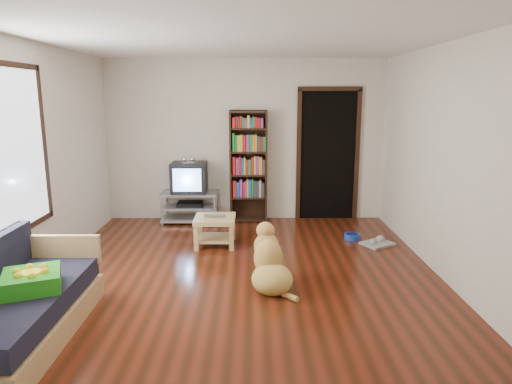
{
  "coord_description": "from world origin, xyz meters",
  "views": [
    {
      "loc": [
        0.12,
        -4.94,
        2.03
      ],
      "look_at": [
        0.16,
        0.36,
        0.9
      ],
      "focal_mm": 32.0,
      "sensor_mm": 36.0,
      "label": 1
    }
  ],
  "objects_px": {
    "laptop": "(215,217)",
    "grey_rag": "(377,244)",
    "green_cushion": "(32,281)",
    "tv_stand": "(190,206)",
    "crt_tv": "(189,177)",
    "coffee_table": "(215,225)",
    "sofa": "(17,309)",
    "dog_bowl": "(352,236)",
    "bookshelf": "(248,160)",
    "dog": "(270,264)"
  },
  "relations": [
    {
      "from": "laptop",
      "to": "grey_rag",
      "type": "xyz_separation_m",
      "value": [
        2.24,
        0.02,
        -0.4
      ]
    },
    {
      "from": "green_cushion",
      "to": "tv_stand",
      "type": "height_order",
      "value": "green_cushion"
    },
    {
      "from": "tv_stand",
      "to": "crt_tv",
      "type": "xyz_separation_m",
      "value": [
        0.0,
        0.02,
        0.47
      ]
    },
    {
      "from": "grey_rag",
      "to": "tv_stand",
      "type": "xyz_separation_m",
      "value": [
        -2.74,
        1.18,
        0.25
      ]
    },
    {
      "from": "coffee_table",
      "to": "grey_rag",
      "type": "bearing_deg",
      "value": -0.23
    },
    {
      "from": "crt_tv",
      "to": "sofa",
      "type": "xyz_separation_m",
      "value": [
        -0.97,
        -3.65,
        -0.48
      ]
    },
    {
      "from": "tv_stand",
      "to": "dog_bowl",
      "type": "bearing_deg",
      "value": -20.81
    },
    {
      "from": "laptop",
      "to": "coffee_table",
      "type": "xyz_separation_m",
      "value": [
        -0.0,
        0.03,
        -0.13
      ]
    },
    {
      "from": "laptop",
      "to": "dog_bowl",
      "type": "bearing_deg",
      "value": 6.0
    },
    {
      "from": "tv_stand",
      "to": "crt_tv",
      "type": "distance_m",
      "value": 0.47
    },
    {
      "from": "green_cushion",
      "to": "sofa",
      "type": "xyz_separation_m",
      "value": [
        -0.12,
        -0.06,
        -0.23
      ]
    },
    {
      "from": "grey_rag",
      "to": "coffee_table",
      "type": "height_order",
      "value": "coffee_table"
    },
    {
      "from": "green_cushion",
      "to": "bookshelf",
      "type": "bearing_deg",
      "value": 41.71
    },
    {
      "from": "green_cushion",
      "to": "dog",
      "type": "height_order",
      "value": "dog"
    },
    {
      "from": "sofa",
      "to": "dog",
      "type": "xyz_separation_m",
      "value": [
        2.17,
        1.05,
        -0.01
      ]
    },
    {
      "from": "tv_stand",
      "to": "coffee_table",
      "type": "xyz_separation_m",
      "value": [
        0.5,
        -1.17,
        0.01
      ]
    },
    {
      "from": "laptop",
      "to": "dog_bowl",
      "type": "xyz_separation_m",
      "value": [
        1.94,
        0.27,
        -0.37
      ]
    },
    {
      "from": "laptop",
      "to": "grey_rag",
      "type": "bearing_deg",
      "value": -1.4
    },
    {
      "from": "dog_bowl",
      "to": "sofa",
      "type": "height_order",
      "value": "sofa"
    },
    {
      "from": "laptop",
      "to": "grey_rag",
      "type": "height_order",
      "value": "laptop"
    },
    {
      "from": "tv_stand",
      "to": "laptop",
      "type": "bearing_deg",
      "value": -67.38
    },
    {
      "from": "grey_rag",
      "to": "sofa",
      "type": "xyz_separation_m",
      "value": [
        -3.72,
        -2.45,
        0.25
      ]
    },
    {
      "from": "dog_bowl",
      "to": "crt_tv",
      "type": "bearing_deg",
      "value": 158.74
    },
    {
      "from": "grey_rag",
      "to": "sofa",
      "type": "distance_m",
      "value": 4.46
    },
    {
      "from": "dog_bowl",
      "to": "crt_tv",
      "type": "height_order",
      "value": "crt_tv"
    },
    {
      "from": "sofa",
      "to": "crt_tv",
      "type": "bearing_deg",
      "value": 75.07
    },
    {
      "from": "tv_stand",
      "to": "green_cushion",
      "type": "bearing_deg",
      "value": -103.38
    },
    {
      "from": "grey_rag",
      "to": "crt_tv",
      "type": "bearing_deg",
      "value": 156.36
    },
    {
      "from": "crt_tv",
      "to": "bookshelf",
      "type": "distance_m",
      "value": 0.99
    },
    {
      "from": "dog_bowl",
      "to": "coffee_table",
      "type": "height_order",
      "value": "coffee_table"
    },
    {
      "from": "laptop",
      "to": "bookshelf",
      "type": "distance_m",
      "value": 1.49
    },
    {
      "from": "tv_stand",
      "to": "crt_tv",
      "type": "bearing_deg",
      "value": 90.0
    },
    {
      "from": "coffee_table",
      "to": "dog",
      "type": "relative_size",
      "value": 0.69
    },
    {
      "from": "laptop",
      "to": "dog",
      "type": "height_order",
      "value": "dog"
    },
    {
      "from": "dog_bowl",
      "to": "sofa",
      "type": "bearing_deg",
      "value": -141.67
    },
    {
      "from": "crt_tv",
      "to": "dog",
      "type": "distance_m",
      "value": 2.91
    },
    {
      "from": "tv_stand",
      "to": "sofa",
      "type": "relative_size",
      "value": 0.5
    },
    {
      "from": "bookshelf",
      "to": "coffee_table",
      "type": "relative_size",
      "value": 3.27
    },
    {
      "from": "bookshelf",
      "to": "sofa",
      "type": "distance_m",
      "value": 4.26
    },
    {
      "from": "green_cushion",
      "to": "coffee_table",
      "type": "distance_m",
      "value": 2.76
    },
    {
      "from": "sofa",
      "to": "coffee_table",
      "type": "bearing_deg",
      "value": 59.08
    },
    {
      "from": "laptop",
      "to": "coffee_table",
      "type": "height_order",
      "value": "laptop"
    },
    {
      "from": "green_cushion",
      "to": "laptop",
      "type": "bearing_deg",
      "value": 38.22
    },
    {
      "from": "bookshelf",
      "to": "sofa",
      "type": "relative_size",
      "value": 1.0
    },
    {
      "from": "dog_bowl",
      "to": "tv_stand",
      "type": "relative_size",
      "value": 0.24
    },
    {
      "from": "laptop",
      "to": "tv_stand",
      "type": "distance_m",
      "value": 1.31
    },
    {
      "from": "dog_bowl",
      "to": "dog",
      "type": "distance_m",
      "value": 2.08
    },
    {
      "from": "tv_stand",
      "to": "dog",
      "type": "bearing_deg",
      "value": -65.13
    },
    {
      "from": "coffee_table",
      "to": "sofa",
      "type": "bearing_deg",
      "value": -120.92
    },
    {
      "from": "laptop",
      "to": "bookshelf",
      "type": "relative_size",
      "value": 0.16
    }
  ]
}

